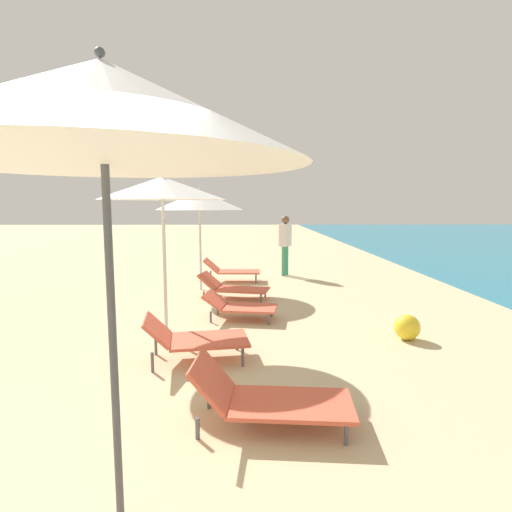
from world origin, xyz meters
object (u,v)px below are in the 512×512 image
at_px(lounger_second_shoreside, 239,306).
at_px(umbrella_nearest, 102,112).
at_px(lounger_farthest_inland, 233,287).
at_px(person_walking_near, 285,239).
at_px(beach_ball, 407,327).
at_px(umbrella_second, 162,189).
at_px(lounger_farthest_shoreside, 231,270).
at_px(lounger_nearest_shoreside, 267,397).
at_px(lounger_second_inland, 194,337).
at_px(umbrella_farthest, 200,200).

bearing_deg(lounger_second_shoreside, umbrella_nearest, -89.81).
relative_size(umbrella_nearest, lounger_farthest_inland, 1.84).
relative_size(person_walking_near, beach_ball, 4.46).
xyz_separation_m(umbrella_second, lounger_farthest_shoreside, (0.79, 4.67, -1.96)).
bearing_deg(lounger_second_shoreside, lounger_nearest_shoreside, -76.10).
xyz_separation_m(lounger_farthest_inland, person_walking_near, (1.40, 2.91, 0.80)).
distance_m(umbrella_nearest, person_walking_near, 9.52).
bearing_deg(lounger_second_shoreside, lounger_second_inland, -97.38).
bearing_deg(umbrella_nearest, lounger_second_inland, 87.24).
bearing_deg(lounger_second_shoreside, lounger_farthest_shoreside, 103.31).
height_order(umbrella_farthest, person_walking_near, umbrella_farthest).
relative_size(umbrella_nearest, lounger_second_inland, 2.06).
bearing_deg(lounger_second_inland, lounger_second_shoreside, 65.41).
xyz_separation_m(umbrella_farthest, lounger_farthest_inland, (0.80, -0.96, -1.88)).
height_order(umbrella_nearest, umbrella_second, umbrella_nearest).
distance_m(umbrella_second, lounger_farthest_shoreside, 5.13).
bearing_deg(lounger_nearest_shoreside, lounger_farthest_inland, 100.71).
relative_size(lounger_second_shoreside, lounger_second_inland, 0.95).
height_order(lounger_farthest_shoreside, lounger_farthest_inland, lounger_farthest_shoreside).
xyz_separation_m(umbrella_nearest, lounger_farthest_inland, (0.50, 6.29, -2.31)).
relative_size(lounger_farthest_shoreside, lounger_farthest_inland, 0.94).
bearing_deg(umbrella_farthest, umbrella_second, -91.80).
relative_size(umbrella_farthest, beach_ball, 6.27).
relative_size(lounger_second_inland, beach_ball, 3.67).
bearing_deg(umbrella_farthest, lounger_farthest_shoreside, 57.07).
relative_size(umbrella_farthest, person_walking_near, 1.41).
height_order(lounger_nearest_shoreside, umbrella_second, umbrella_second).
height_order(lounger_nearest_shoreside, beach_ball, lounger_nearest_shoreside).
xyz_separation_m(lounger_second_shoreside, umbrella_farthest, (-0.98, 2.61, 1.89)).
height_order(umbrella_second, person_walking_near, umbrella_second).
relative_size(umbrella_second, lounger_farthest_inland, 1.57).
xyz_separation_m(lounger_nearest_shoreside, beach_ball, (2.23, 2.38, -0.08)).
bearing_deg(lounger_second_shoreside, lounger_farthest_inland, 104.80).
xyz_separation_m(lounger_nearest_shoreside, person_walking_near, (0.89, 8.09, 0.78)).
xyz_separation_m(umbrella_nearest, lounger_second_shoreside, (0.68, 4.64, -2.31)).
bearing_deg(lounger_farthest_shoreside, person_walking_near, 32.02).
xyz_separation_m(umbrella_farthest, person_walking_near, (2.20, 1.95, -1.08)).
xyz_separation_m(lounger_farthest_shoreside, beach_ball, (2.87, -4.81, -0.12)).
xyz_separation_m(lounger_second_shoreside, lounger_farthest_inland, (-0.18, 1.66, 0.00)).
bearing_deg(lounger_farthest_inland, umbrella_nearest, -82.53).
bearing_deg(lounger_farthest_inland, lounger_second_shoreside, -71.74).
bearing_deg(lounger_second_shoreside, person_walking_near, 83.54).
bearing_deg(umbrella_farthest, lounger_second_inland, -84.58).
relative_size(lounger_second_shoreside, lounger_farthest_shoreside, 0.91).
height_order(lounger_second_shoreside, umbrella_farthest, umbrella_farthest).
distance_m(lounger_second_shoreside, lounger_farthest_inland, 1.67).
distance_m(lounger_nearest_shoreside, lounger_farthest_inland, 5.21).
xyz_separation_m(umbrella_farthest, lounger_farthest_shoreside, (0.68, 1.04, -1.83)).
relative_size(umbrella_nearest, lounger_nearest_shoreside, 1.92).
distance_m(umbrella_nearest, lounger_farthest_inland, 6.72).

